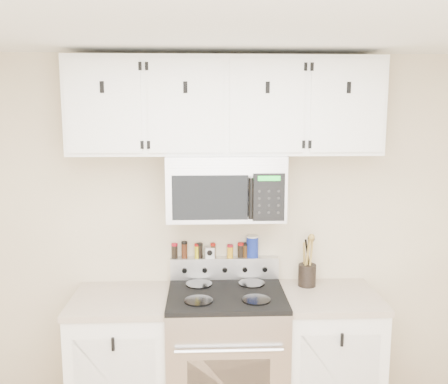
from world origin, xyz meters
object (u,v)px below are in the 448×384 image
salt_canister (252,246)px  utensil_crock (307,273)px  range (226,358)px  microwave (226,187)px

salt_canister → utensil_crock: bearing=-15.2°
range → utensil_crock: 0.79m
utensil_crock → salt_canister: size_ratio=2.29×
range → microwave: 1.15m
microwave → salt_canister: bearing=38.5°
salt_canister → range: bearing=-124.8°
microwave → utensil_crock: microwave is taller
range → utensil_crock: size_ratio=3.09×
range → utensil_crock: (0.57, 0.18, 0.52)m
microwave → salt_canister: (0.20, 0.16, -0.45)m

